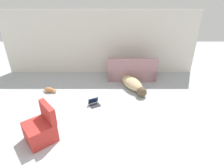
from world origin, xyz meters
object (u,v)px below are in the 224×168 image
at_px(couch, 131,71).
at_px(dog, 132,84).
at_px(side_chair, 41,129).
at_px(cat, 49,90).
at_px(laptop_open, 93,103).

bearing_deg(couch, dog, 88.60).
relative_size(couch, side_chair, 2.16).
xyz_separation_m(cat, side_chair, (0.53, -2.13, 0.20)).
xyz_separation_m(dog, side_chair, (-2.25, -2.41, 0.11)).
height_order(dog, laptop_open, dog).
bearing_deg(laptop_open, couch, 28.01).
distance_m(dog, cat, 2.80).
distance_m(couch, cat, 3.04).
bearing_deg(cat, laptop_open, -13.47).
bearing_deg(cat, couch, 35.10).
bearing_deg(dog, side_chair, -65.64).
bearing_deg(laptop_open, dog, 11.22).
height_order(cat, side_chair, side_chair).
xyz_separation_m(laptop_open, side_chair, (-1.01, -1.38, 0.21)).
xyz_separation_m(couch, dog, (-0.03, -0.88, -0.11)).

